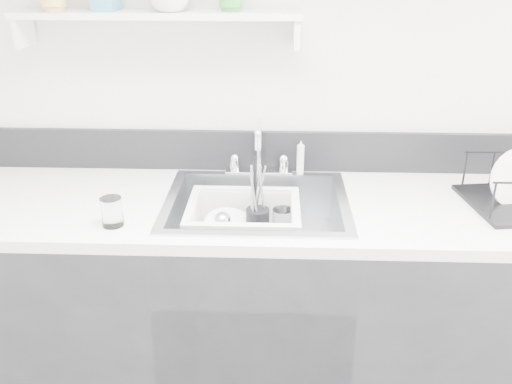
{
  "coord_description": "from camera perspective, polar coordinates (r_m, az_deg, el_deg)",
  "views": [
    {
      "loc": [
        0.06,
        -0.52,
        1.73
      ],
      "look_at": [
        0.0,
        1.14,
        0.98
      ],
      "focal_mm": 38.0,
      "sensor_mm": 36.0,
      "label": 1
    }
  ],
  "objects": [
    {
      "name": "plate_stack",
      "position": [
        1.96,
        -2.54,
        -4.4
      ],
      "size": [
        0.23,
        0.22,
        0.09
      ],
      "rotation": [
        0.0,
        0.0,
        0.22
      ],
      "color": "white",
      "rests_on": "wash_tub"
    },
    {
      "name": "faucet",
      "position": [
        2.09,
        0.31,
        3.36
      ],
      "size": [
        0.26,
        0.18,
        0.23
      ],
      "color": "silver",
      "rests_on": "counter_run"
    },
    {
      "name": "utensil_cup",
      "position": [
        1.96,
        0.17,
        -3.03
      ],
      "size": [
        0.09,
        0.09,
        0.29
      ],
      "rotation": [
        0.0,
        0.0,
        0.05
      ],
      "color": "black",
      "rests_on": "wash_tub"
    },
    {
      "name": "tumbler_in_tub",
      "position": [
        1.97,
        2.79,
        -3.23
      ],
      "size": [
        0.09,
        0.09,
        0.11
      ],
      "primitive_type": "cylinder",
      "rotation": [
        0.0,
        0.0,
        -0.32
      ],
      "color": "white",
      "rests_on": "wash_tub"
    },
    {
      "name": "sink",
      "position": [
        1.93,
        0.06,
        -3.43
      ],
      "size": [
        0.64,
        0.52,
        0.2
      ],
      "primitive_type": null,
      "color": "silver",
      "rests_on": "counter_run"
    },
    {
      "name": "tumbler_counter",
      "position": [
        1.77,
        -14.93,
        -2.03
      ],
      "size": [
        0.09,
        0.09,
        0.1
      ],
      "primitive_type": "cylinder",
      "rotation": [
        0.0,
        0.0,
        -0.38
      ],
      "color": "white",
      "rests_on": "counter_run"
    },
    {
      "name": "backsplash",
      "position": [
        2.14,
        0.36,
        4.36
      ],
      "size": [
        3.2,
        0.02,
        0.16
      ],
      "primitive_type": "cube",
      "color": "black",
      "rests_on": "counter_run"
    },
    {
      "name": "wash_tub",
      "position": [
        1.94,
        -1.3,
        -3.42
      ],
      "size": [
        0.48,
        0.44,
        0.15
      ],
      "primitive_type": null,
      "rotation": [
        0.0,
        0.0,
        -0.37
      ],
      "color": "silver",
      "rests_on": "sink"
    },
    {
      "name": "counter_run",
      "position": [
        2.13,
        0.05,
        -12.26
      ],
      "size": [
        3.2,
        0.62,
        0.92
      ],
      "color": "black",
      "rests_on": "ground"
    },
    {
      "name": "bowl_small",
      "position": [
        1.89,
        2.6,
        -5.89
      ],
      "size": [
        0.13,
        0.13,
        0.03
      ],
      "primitive_type": "imported",
      "rotation": [
        0.0,
        0.0,
        -0.42
      ],
      "color": "white",
      "rests_on": "wash_tub"
    },
    {
      "name": "wall_shelf",
      "position": [
        1.99,
        -10.28,
        17.68
      ],
      "size": [
        1.0,
        0.16,
        0.12
      ],
      "color": "silver",
      "rests_on": "room_shell"
    },
    {
      "name": "side_sprayer",
      "position": [
        2.1,
        4.7,
        3.63
      ],
      "size": [
        0.03,
        0.03,
        0.14
      ],
      "primitive_type": "cylinder",
      "color": "silver",
      "rests_on": "counter_run"
    },
    {
      "name": "ladle",
      "position": [
        1.94,
        -1.94,
        -4.08
      ],
      "size": [
        0.28,
        0.22,
        0.08
      ],
      "primitive_type": null,
      "rotation": [
        0.0,
        0.0,
        -0.54
      ],
      "color": "silver",
      "rests_on": "wash_tub"
    }
  ]
}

